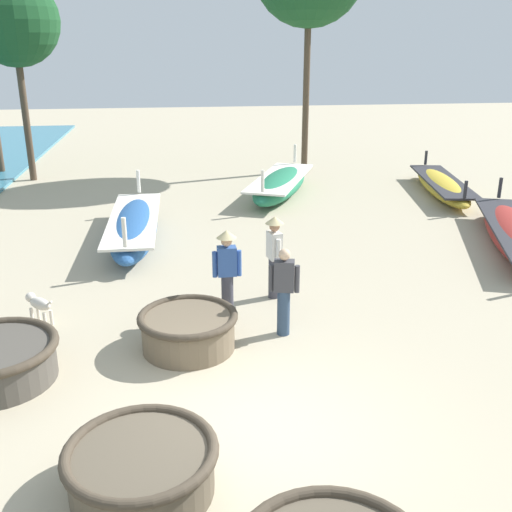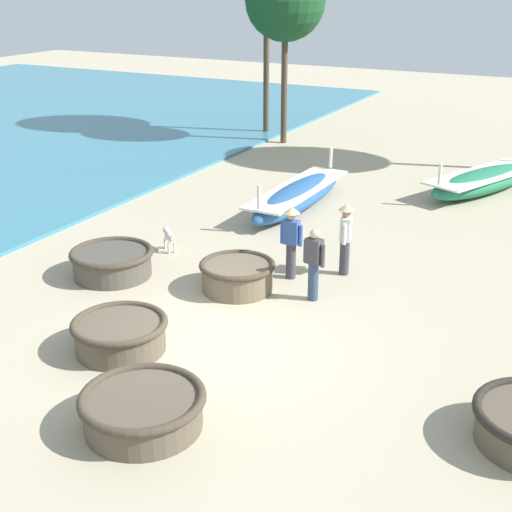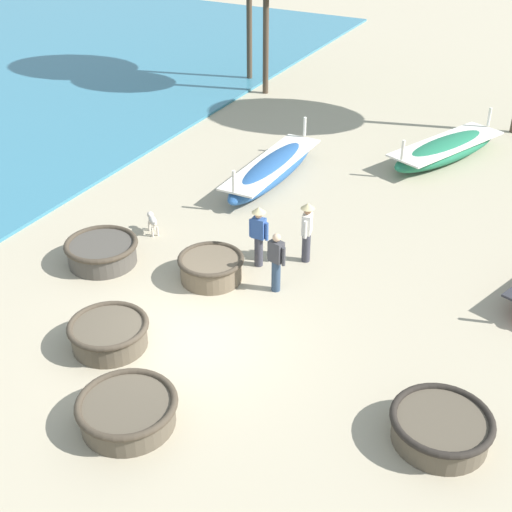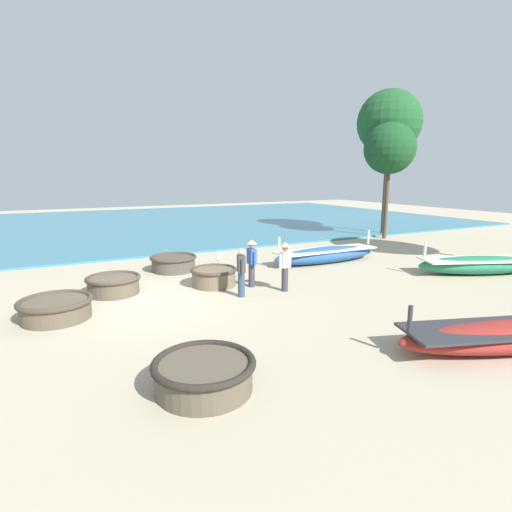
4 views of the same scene
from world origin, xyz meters
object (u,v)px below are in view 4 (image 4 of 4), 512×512
(tree_rightmost, at_px, (390,149))
(coracle_front_right, at_px, (214,276))
(fisherman_standing_left, at_px, (285,263))
(coracle_tilted, at_px, (204,373))
(coracle_upturned, at_px, (174,263))
(dog, at_px, (219,258))
(fisherman_by_coracle, at_px, (241,271))
(long_boat_green_hull, at_px, (480,265))
(tree_tall_back, at_px, (389,123))
(long_boat_red_hull, at_px, (326,255))
(coracle_weathered, at_px, (113,284))
(coracle_front_left, at_px, (56,308))
(fisherman_crouching, at_px, (252,260))

(tree_rightmost, bearing_deg, coracle_front_right, -68.36)
(fisherman_standing_left, bearing_deg, coracle_tilted, -44.10)
(coracle_upturned, height_order, fisherman_standing_left, fisherman_standing_left)
(coracle_upturned, relative_size, coracle_front_right, 1.14)
(dog, bearing_deg, fisherman_by_coracle, -12.91)
(long_boat_green_hull, distance_m, fisherman_by_coracle, 9.83)
(dog, distance_m, tree_rightmost, 13.41)
(dog, distance_m, tree_tall_back, 15.55)
(coracle_front_right, relative_size, dog, 2.98)
(long_boat_red_hull, bearing_deg, long_boat_green_hull, 43.09)
(coracle_upturned, height_order, coracle_front_right, coracle_front_right)
(coracle_weathered, xyz_separation_m, fisherman_standing_left, (2.32, 5.18, 0.63))
(fisherman_by_coracle, height_order, tree_tall_back, tree_tall_back)
(coracle_front_left, height_order, tree_tall_back, tree_tall_back)
(coracle_weathered, xyz_separation_m, tree_rightmost, (-4.73, 16.72, 5.08))
(fisherman_standing_left, bearing_deg, long_boat_green_hull, 79.59)
(coracle_front_left, relative_size, fisherman_crouching, 1.15)
(tree_rightmost, bearing_deg, long_boat_red_hull, -61.65)
(tree_tall_back, distance_m, tree_rightmost, 2.57)
(fisherman_by_coracle, bearing_deg, tree_rightmost, 117.97)
(coracle_front_right, bearing_deg, dog, 154.13)
(long_boat_green_hull, distance_m, fisherman_crouching, 9.22)
(fisherman_crouching, distance_m, tree_rightmost, 14.42)
(coracle_upturned, xyz_separation_m, tree_rightmost, (-2.45, 14.06, 5.06))
(coracle_upturned, xyz_separation_m, long_boat_red_hull, (1.65, 6.46, 0.04))
(coracle_front_left, relative_size, coracle_front_right, 1.17)
(coracle_front_right, xyz_separation_m, long_boat_red_hull, (-1.23, 5.83, 0.03))
(coracle_weathered, xyz_separation_m, long_boat_green_hull, (3.81, 13.29, 0.05))
(fisherman_crouching, height_order, fisherman_by_coracle, fisherman_crouching)
(coracle_front_left, xyz_separation_m, long_boat_red_hull, (-2.40, 10.87, 0.06))
(fisherman_by_coracle, height_order, tree_rightmost, tree_rightmost)
(coracle_weathered, xyz_separation_m, dog, (-2.05, 4.58, 0.04))
(coracle_upturned, bearing_deg, coracle_front_right, 12.42)
(coracle_weathered, bearing_deg, long_boat_green_hull, 74.00)
(fisherman_standing_left, height_order, fisherman_by_coracle, fisherman_standing_left)
(coracle_upturned, bearing_deg, fisherman_standing_left, 28.63)
(coracle_front_left, xyz_separation_m, long_boat_green_hull, (2.04, 15.03, 0.06))
(coracle_upturned, xyz_separation_m, coracle_front_right, (2.88, 0.63, 0.00))
(tree_tall_back, bearing_deg, coracle_front_left, -68.10)
(dog, xyz_separation_m, tree_rightmost, (-2.68, 12.14, 5.03))
(coracle_front_left, distance_m, fisherman_standing_left, 6.97)
(coracle_weathered, relative_size, tree_rightmost, 0.25)
(coracle_front_right, height_order, fisherman_standing_left, fisherman_standing_left)
(fisherman_crouching, height_order, tree_rightmost, tree_rightmost)
(coracle_upturned, xyz_separation_m, long_boat_green_hull, (6.09, 10.62, 0.03))
(fisherman_standing_left, height_order, tree_tall_back, tree_tall_back)
(long_boat_green_hull, bearing_deg, coracle_front_left, -97.74)
(tree_tall_back, height_order, tree_rightmost, tree_tall_back)
(coracle_upturned, distance_m, coracle_tilted, 9.60)
(fisherman_by_coracle, bearing_deg, coracle_front_right, -169.70)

